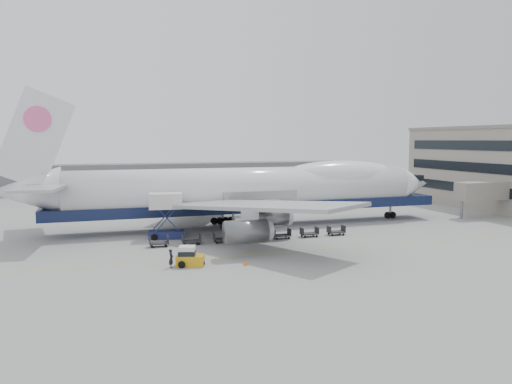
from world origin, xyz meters
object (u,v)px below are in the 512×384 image
object	(u,v)px
airliner	(251,189)
baggage_tug	(189,257)
catering_truck	(166,213)
ground_worker	(171,259)

from	to	relation	value
airliner	baggage_tug	size ratio (longest dim) A/B	21.13
airliner	baggage_tug	bearing A→B (deg)	-122.62
catering_truck	ground_worker	bearing A→B (deg)	-87.14
catering_truck	airliner	bearing A→B (deg)	31.03
airliner	catering_truck	size ratio (longest dim) A/B	11.13
catering_truck	ground_worker	xyz separation A→B (m)	(-1.70, -15.62, -2.46)
ground_worker	baggage_tug	bearing A→B (deg)	-55.37
airliner	baggage_tug	distance (m)	25.18
airliner	catering_truck	world-z (taller)	airliner
catering_truck	baggage_tug	world-z (taller)	catering_truck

